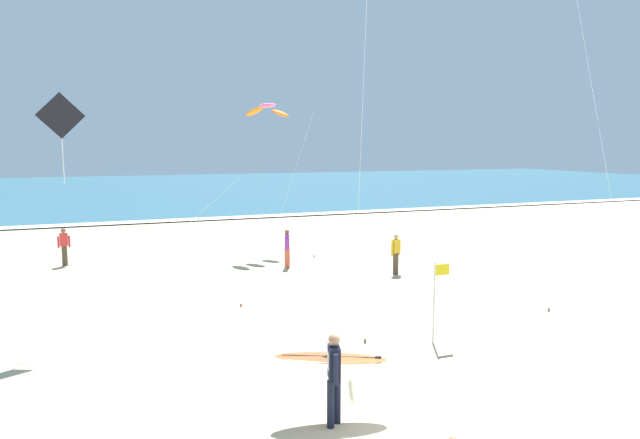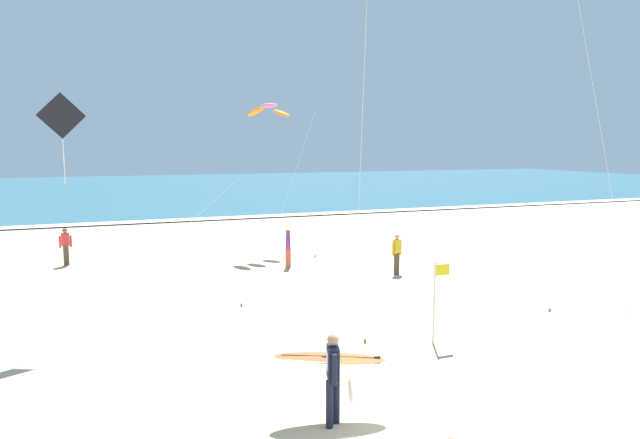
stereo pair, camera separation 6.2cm
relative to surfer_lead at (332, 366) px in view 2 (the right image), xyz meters
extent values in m
plane|color=#D1BA8E|center=(1.48, -1.07, -1.05)|extent=(160.00, 160.00, 0.00)
cube|color=#2D6075|center=(1.48, 58.52, -1.01)|extent=(160.00, 60.00, 0.08)
cube|color=white|center=(1.48, 28.82, -0.96)|extent=(160.00, 1.46, 0.01)
cylinder|color=black|center=(-0.13, -0.23, -0.61)|extent=(0.13, 0.13, 0.88)
cylinder|color=black|center=(0.04, -0.11, -0.61)|extent=(0.13, 0.13, 0.88)
cube|color=black|center=(-0.04, -0.17, 0.13)|extent=(0.28, 0.38, 0.60)
cube|color=white|center=(-0.15, -0.14, 0.17)|extent=(0.06, 0.20, 0.32)
sphere|color=#A87A59|center=(-0.04, -0.17, 0.55)|extent=(0.21, 0.21, 0.21)
cylinder|color=black|center=(-0.10, -0.39, 0.09)|extent=(0.09, 0.09, 0.56)
cylinder|color=black|center=(0.01, 0.06, 0.24)|extent=(0.09, 0.09, 0.26)
cylinder|color=black|center=(-0.02, 0.16, 0.11)|extent=(0.26, 0.14, 0.14)
ellipsoid|color=orange|center=(0.05, 0.18, 0.07)|extent=(2.15, 1.08, 0.22)
cube|color=#333333|center=(0.05, 0.18, 0.11)|extent=(1.77, 0.49, 0.14)
cube|color=#262628|center=(0.89, -0.04, 0.00)|extent=(0.12, 0.04, 0.14)
ellipsoid|color=orange|center=(4.24, 17.11, 5.49)|extent=(0.95, 1.18, 0.52)
ellipsoid|color=pink|center=(3.49, 16.69, 5.82)|extent=(0.94, 1.17, 0.20)
ellipsoid|color=orange|center=(2.75, 16.28, 5.49)|extent=(0.95, 1.18, 0.52)
cylinder|color=silver|center=(4.19, 15.45, 2.22)|extent=(1.41, 2.49, 6.34)
cylinder|color=brown|center=(4.89, 14.21, -1.00)|extent=(0.06, 0.06, 0.10)
cylinder|color=silver|center=(2.77, 4.83, 3.91)|extent=(0.96, 2.74, 9.72)
cylinder|color=brown|center=(2.30, 3.46, -1.00)|extent=(0.06, 0.06, 0.10)
cube|color=black|center=(-4.71, 7.15, 4.72)|extent=(1.19, 0.18, 1.19)
cylinder|color=white|center=(-4.71, 7.15, 3.54)|extent=(0.02, 0.02, 1.17)
cylinder|color=silver|center=(-2.32, 7.45, 1.01)|extent=(4.78, 0.61, 3.91)
cylinder|color=brown|center=(0.06, 7.75, -1.00)|extent=(0.06, 0.06, 0.10)
cylinder|color=silver|center=(10.40, 3.99, 4.18)|extent=(3.42, 0.13, 10.25)
cylinder|color=brown|center=(8.70, 3.93, -1.00)|extent=(0.06, 0.06, 0.10)
cylinder|color=#4C3D2D|center=(6.73, 9.99, -0.63)|extent=(0.22, 0.22, 0.84)
cube|color=gold|center=(6.73, 9.99, 0.06)|extent=(0.36, 0.27, 0.54)
sphere|color=tan|center=(6.73, 9.99, 0.44)|extent=(0.20, 0.20, 0.20)
cylinder|color=gold|center=(6.53, 9.92, -0.04)|extent=(0.08, 0.08, 0.50)
cylinder|color=gold|center=(6.93, 10.05, -0.04)|extent=(0.08, 0.08, 0.50)
cylinder|color=#4C3D2D|center=(-5.48, 16.33, -0.63)|extent=(0.22, 0.22, 0.84)
cube|color=red|center=(-5.48, 16.33, 0.06)|extent=(0.34, 0.21, 0.54)
sphere|color=brown|center=(-5.48, 16.33, 0.44)|extent=(0.20, 0.20, 0.20)
cylinder|color=red|center=(-5.69, 16.31, -0.04)|extent=(0.08, 0.08, 0.50)
cylinder|color=red|center=(-5.27, 16.35, -0.04)|extent=(0.08, 0.08, 0.50)
cylinder|color=#D8593F|center=(3.12, 12.62, -0.63)|extent=(0.22, 0.22, 0.84)
cube|color=purple|center=(3.12, 12.62, 0.06)|extent=(0.26, 0.36, 0.54)
sphere|color=brown|center=(3.12, 12.62, 0.44)|extent=(0.20, 0.20, 0.20)
cylinder|color=purple|center=(3.18, 12.82, -0.04)|extent=(0.08, 0.08, 0.50)
cylinder|color=purple|center=(3.06, 12.42, -0.04)|extent=(0.08, 0.08, 0.50)
cylinder|color=silver|center=(3.91, 2.81, 0.00)|extent=(0.05, 0.05, 2.10)
cube|color=yellow|center=(4.13, 2.81, 0.85)|extent=(0.40, 0.02, 0.28)
camera|label=1|loc=(-3.64, -8.90, 3.94)|focal=31.27mm
camera|label=2|loc=(-3.59, -8.92, 3.94)|focal=31.27mm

